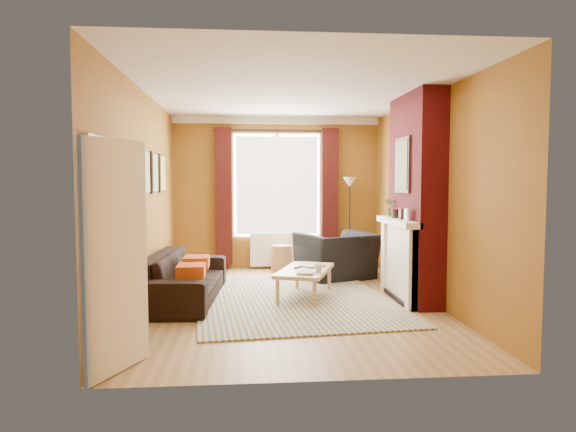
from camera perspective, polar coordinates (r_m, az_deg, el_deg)
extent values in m
plane|color=olive|center=(7.03, 0.17, -9.54)|extent=(5.50, 5.50, 0.00)
cube|color=brown|center=(9.58, -1.27, 2.53)|extent=(3.80, 0.02, 2.80)
cube|color=brown|center=(4.11, 3.55, 0.57)|extent=(3.80, 0.02, 2.80)
cube|color=brown|center=(7.26, 15.31, 1.92)|extent=(0.02, 5.50, 2.80)
cube|color=brown|center=(6.93, -15.67, 1.82)|extent=(0.02, 5.50, 2.80)
cube|color=silver|center=(6.93, 0.18, 13.59)|extent=(3.80, 5.50, 0.01)
cube|color=#42090B|center=(7.20, 14.00, 1.93)|extent=(0.35, 1.40, 2.80)
cube|color=white|center=(7.22, 12.41, -4.82)|extent=(0.12, 1.30, 1.10)
cube|color=white|center=(7.14, 12.09, -0.63)|extent=(0.22, 1.40, 0.08)
cube|color=white|center=(6.67, 13.73, -5.83)|extent=(0.16, 0.14, 1.04)
cube|color=white|center=(7.76, 11.00, -4.41)|extent=(0.16, 0.14, 1.04)
cube|color=black|center=(7.24, 12.63, -5.60)|extent=(0.06, 0.80, 0.90)
cube|color=black|center=(7.32, 12.43, -8.85)|extent=(0.20, 1.00, 0.06)
cube|color=white|center=(6.80, 13.05, 0.14)|extent=(0.03, 0.12, 0.16)
cube|color=black|center=(7.04, 12.42, 0.20)|extent=(0.03, 0.10, 0.14)
cylinder|color=black|center=(7.28, 11.84, 0.25)|extent=(0.10, 0.10, 0.12)
cube|color=black|center=(7.14, 12.61, 5.55)|extent=(0.03, 0.60, 0.75)
cube|color=olive|center=(7.13, 12.46, 5.55)|extent=(0.01, 0.52, 0.66)
cube|color=white|center=(9.60, -1.26, 10.55)|extent=(3.80, 0.08, 0.12)
cube|color=white|center=(9.55, -1.26, 3.43)|extent=(1.60, 0.04, 1.90)
cube|color=white|center=(9.51, -1.24, 3.43)|extent=(1.50, 0.02, 1.80)
cube|color=white|center=(9.53, -1.25, 3.43)|extent=(0.06, 0.04, 1.90)
cube|color=#3D100E|center=(9.45, -7.17, 2.18)|extent=(0.30, 0.16, 2.50)
cube|color=#3D100E|center=(9.57, 4.65, 2.22)|extent=(0.30, 0.16, 2.50)
cylinder|color=black|center=(9.50, -1.23, 9.47)|extent=(2.30, 0.05, 0.05)
cube|color=white|center=(9.56, -1.22, -3.78)|extent=(1.00, 0.10, 0.60)
cube|color=white|center=(9.49, -3.92, -3.86)|extent=(0.04, 0.03, 0.56)
cube|color=white|center=(9.49, -3.25, -3.85)|extent=(0.04, 0.03, 0.56)
cube|color=white|center=(9.49, -2.59, -3.85)|extent=(0.04, 0.03, 0.56)
cube|color=white|center=(9.50, -1.92, -3.84)|extent=(0.04, 0.03, 0.56)
cube|color=white|center=(9.50, -1.26, -3.83)|extent=(0.04, 0.03, 0.56)
cube|color=white|center=(9.51, -0.59, -3.83)|extent=(0.04, 0.03, 0.56)
cube|color=white|center=(9.52, 0.07, -3.82)|extent=(0.04, 0.03, 0.56)
cube|color=white|center=(9.53, 0.73, -3.81)|extent=(0.04, 0.03, 0.56)
cube|color=white|center=(9.54, 1.39, -3.80)|extent=(0.04, 0.03, 0.56)
cube|color=black|center=(6.83, -15.64, 4.73)|extent=(0.04, 0.44, 0.58)
cube|color=yellow|center=(6.82, -15.43, 4.74)|extent=(0.01, 0.38, 0.52)
cube|color=black|center=(7.47, -14.70, 4.67)|extent=(0.04, 0.44, 0.58)
cube|color=green|center=(7.46, -14.51, 4.68)|extent=(0.01, 0.38, 0.52)
cube|color=black|center=(8.11, -13.92, 4.62)|extent=(0.04, 0.44, 0.58)
cube|color=orange|center=(8.10, -13.74, 4.63)|extent=(0.01, 0.38, 0.52)
cube|color=white|center=(4.97, -19.73, -3.70)|extent=(0.05, 0.94, 2.06)
cube|color=black|center=(4.96, -19.51, -3.70)|extent=(0.02, 0.80, 1.98)
cube|color=white|center=(4.57, -18.52, -4.32)|extent=(0.37, 0.74, 1.98)
imported|color=#407333|center=(7.56, 11.19, 0.97)|extent=(0.14, 0.10, 0.27)
cube|color=#A73C0D|center=(6.57, -10.70, -6.01)|extent=(0.34, 0.40, 0.16)
cube|color=#A73C0D|center=(7.25, -10.14, -5.06)|extent=(0.34, 0.40, 0.16)
cube|color=#356593|center=(7.26, 0.29, -9.02)|extent=(2.95, 3.84, 0.02)
imported|color=black|center=(7.20, -11.39, -6.61)|extent=(1.04, 2.31, 0.66)
imported|color=black|center=(8.64, 5.50, -4.42)|extent=(1.49, 1.41, 0.77)
cube|color=tan|center=(7.20, 1.92, -6.08)|extent=(0.99, 1.37, 0.05)
cylinder|color=tan|center=(6.77, -1.17, -8.50)|extent=(0.07, 0.07, 0.36)
cylinder|color=tan|center=(6.66, 2.97, -8.72)|extent=(0.07, 0.07, 0.36)
cylinder|color=tan|center=(7.82, 1.02, -6.80)|extent=(0.07, 0.07, 0.36)
cylinder|color=tan|center=(7.73, 4.61, -6.95)|extent=(0.07, 0.07, 0.36)
cylinder|color=#A77848|center=(9.34, -0.74, -4.68)|extent=(0.47, 0.47, 0.47)
cylinder|color=black|center=(9.54, 6.79, -5.86)|extent=(0.29, 0.29, 0.03)
cylinder|color=black|center=(9.44, 6.83, -1.07)|extent=(0.03, 0.03, 1.57)
cone|color=beige|center=(9.40, 6.87, 3.76)|extent=(0.29, 0.29, 0.19)
imported|color=#999999|center=(6.85, 1.08, -6.26)|extent=(0.29, 0.34, 0.03)
imported|color=#999999|center=(7.45, 2.24, -5.44)|extent=(0.38, 0.36, 0.02)
imported|color=#999999|center=(6.96, 3.41, -5.80)|extent=(0.14, 0.14, 0.10)
cube|color=#28282B|center=(7.25, 1.12, -5.71)|extent=(0.13, 0.16, 0.02)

